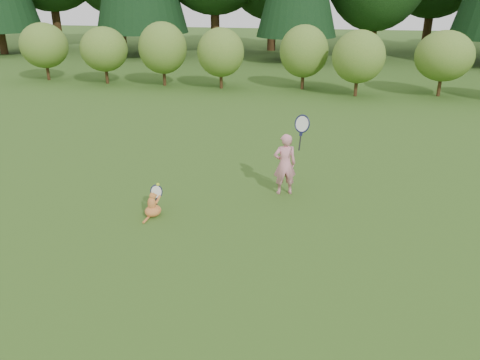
# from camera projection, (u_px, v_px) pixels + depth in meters

# --- Properties ---
(ground) EXTENTS (100.00, 100.00, 0.00)m
(ground) POSITION_uv_depth(u_px,v_px,m) (220.00, 232.00, 8.35)
(ground) COLOR #234914
(ground) RESTS_ON ground
(shrub_row) EXTENTS (28.00, 3.00, 2.80)m
(shrub_row) POSITION_uv_depth(u_px,v_px,m) (294.00, 58.00, 19.64)
(shrub_row) COLOR #426F22
(shrub_row) RESTS_ON ground
(child) EXTENTS (0.78, 0.52, 1.96)m
(child) POSITION_uv_depth(u_px,v_px,m) (285.00, 163.00, 9.69)
(child) COLOR pink
(child) RESTS_ON ground
(cat) EXTENTS (0.49, 0.70, 0.66)m
(cat) POSITION_uv_depth(u_px,v_px,m) (153.00, 203.00, 8.88)
(cat) COLOR #C44C25
(cat) RESTS_ON ground
(tennis_ball) EXTENTS (0.06, 0.06, 0.06)m
(tennis_ball) POSITION_uv_depth(u_px,v_px,m) (158.00, 184.00, 8.44)
(tennis_ball) COLOR #B7C517
(tennis_ball) RESTS_ON ground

